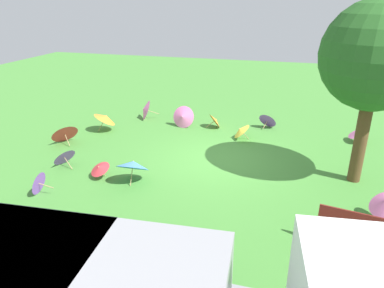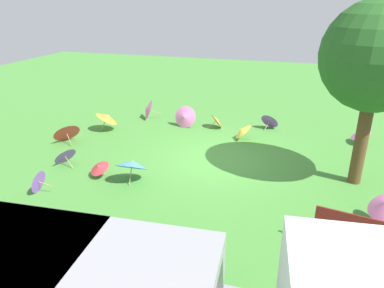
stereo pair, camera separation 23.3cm
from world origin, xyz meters
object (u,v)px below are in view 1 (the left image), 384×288
van_dark (62,283)px  parasol_red_0 (99,168)px  shade_tree (377,57)px  parasol_pink_0 (358,132)px  parasol_red_2 (64,133)px  parasol_pink_3 (145,110)px  parasol_yellow_0 (241,130)px  parasol_blue_0 (133,165)px  parasol_pink_1 (183,117)px  parasol_purple_1 (268,120)px  parasol_purple_0 (37,183)px  park_bench (358,229)px  parasol_orange_0 (106,118)px  parasol_purple_2 (63,156)px  parasol_orange_1 (215,120)px

van_dark → parasol_red_0: van_dark is taller
shade_tree → parasol_pink_0: bearing=-98.5°
parasol_red_2 → parasol_pink_3: size_ratio=1.24×
parasol_red_2 → parasol_yellow_0: bearing=-160.5°
van_dark → parasol_blue_0: van_dark is taller
parasol_pink_1 → parasol_purple_1: 3.43m
parasol_red_0 → parasol_purple_0: 1.70m
parasol_purple_0 → parasol_yellow_0: bearing=-130.3°
shade_tree → park_bench: bearing=83.7°
parasol_orange_0 → parasol_pink_1: 3.03m
parasol_blue_0 → parasol_purple_1: 6.58m
parasol_pink_0 → parasol_orange_0: size_ratio=0.67×
van_dark → parasol_pink_1: 9.70m
parasol_pink_1 → parasol_pink_3: size_ratio=0.96×
van_dark → parasol_purple_2: 6.34m
parasol_yellow_0 → parasol_red_2: bearing=19.5°
parasol_pink_3 → parasol_red_2: bearing=63.4°
parasol_red_2 → van_dark: bearing=124.2°
parasol_purple_2 → parasol_pink_1: bearing=-119.5°
parasol_purple_0 → parasol_purple_2: parasol_purple_2 is taller
parasol_pink_3 → park_bench: bearing=138.0°
parasol_pink_0 → parasol_blue_0: size_ratio=0.81×
parasol_red_2 → parasol_purple_2: parasol_red_2 is taller
parasol_red_0 → parasol_blue_0: 1.06m
shade_tree → parasol_yellow_0: 5.35m
van_dark → parasol_yellow_0: (-1.37, -8.97, -0.56)m
park_bench → parasol_blue_0: size_ratio=1.67×
parasol_orange_0 → parasol_orange_1: 4.34m
parasol_pink_1 → parasol_purple_2: bearing=60.5°
parasol_purple_1 → parasol_pink_3: bearing=3.5°
parasol_pink_0 → parasol_red_0: 9.08m
shade_tree → parasol_orange_0: size_ratio=4.15×
park_bench → shade_tree: (-0.36, -3.24, 3.04)m
parasol_purple_1 → parasol_purple_0: bearing=51.9°
parasol_red_0 → parasol_red_2: parasol_red_2 is taller
parasol_purple_1 → parasol_purple_2: (5.82, 5.33, 0.01)m
parasol_red_0 → parasol_pink_1: parasol_pink_1 is taller
parasol_pink_3 → parasol_purple_2: bearing=82.9°
parasol_purple_1 → parasol_red_2: bearing=28.2°
parasol_yellow_0 → parasol_purple_1: parasol_purple_1 is taller
van_dark → parasol_red_2: van_dark is taller
parasol_orange_0 → parasol_orange_1: (-4.05, -1.54, -0.24)m
parasol_blue_0 → parasol_red_2: size_ratio=0.83×
parasol_pink_0 → parasol_pink_1: size_ratio=0.86×
parasol_red_0 → parasol_orange_0: size_ratio=0.66×
parasol_blue_0 → parasol_purple_0: 2.56m
van_dark → park_bench: size_ratio=2.84×
van_dark → parasol_red_2: (4.64, -6.84, -0.50)m
shade_tree → parasol_pink_1: 7.43m
parasol_orange_0 → parasol_purple_2: (-0.27, 3.23, -0.20)m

